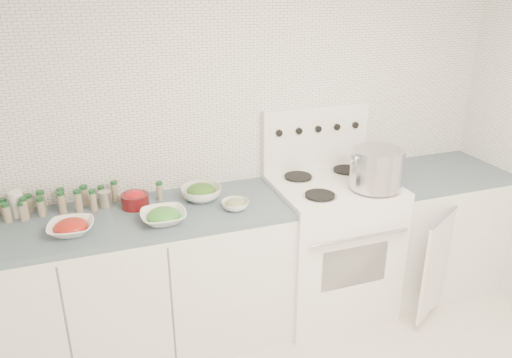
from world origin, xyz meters
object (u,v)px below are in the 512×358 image
stove (329,242)px  bowl_tomato (71,227)px  stock_pot (377,167)px  bowl_snowpea (163,216)px

stove → bowl_tomato: bearing=-176.7°
bowl_tomato → stock_pot: bearing=-2.9°
bowl_tomato → stove: bearing=3.3°
stove → bowl_snowpea: bearing=-173.5°
stove → bowl_tomato: stove is taller
stock_pot → bowl_tomato: (-1.79, 0.09, -0.15)m
bowl_tomato → bowl_snowpea: size_ratio=1.07×
stock_pot → bowl_snowpea: bearing=177.6°
bowl_tomato → bowl_snowpea: 0.48m
stock_pot → bowl_tomato: bearing=177.1°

